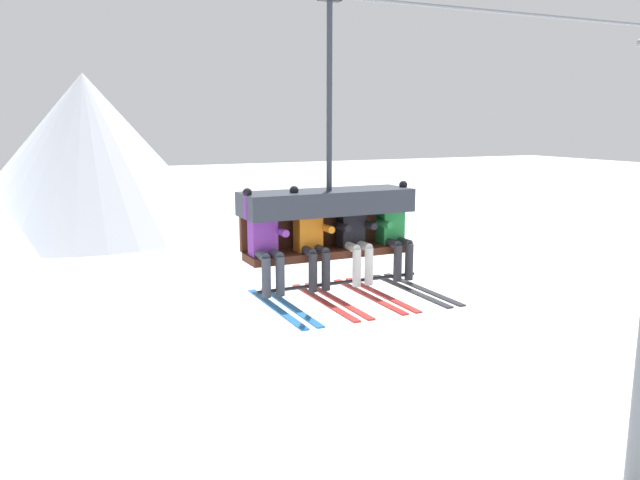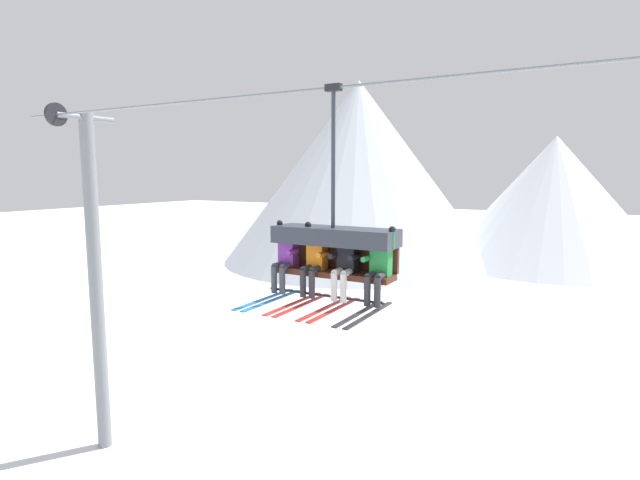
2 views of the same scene
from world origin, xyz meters
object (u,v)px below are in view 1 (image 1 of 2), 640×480
Objects in this scene: chairlift_chair at (327,211)px; skier_black at (355,236)px; skier_purple at (266,242)px; skier_green at (395,231)px; skier_orange at (312,238)px.

chairlift_chair is 2.10× the size of skier_black.
skier_purple is 1.83m from skier_green.
skier_green is (1.83, 0.00, 0.00)m from skier_purple.
skier_purple is at bearing 179.68° from skier_black.
chairlift_chair is 2.10× the size of skier_orange.
chairlift_chair reaches higher than skier_black.
skier_orange is 1.22m from skier_green.
skier_purple is 1.00× the size of skier_orange.
skier_green is at bearing 0.64° from skier_black.
skier_orange is 1.00× the size of skier_black.
skier_orange is at bearing 179.36° from skier_black.
chairlift_chair is 2.10× the size of skier_green.
chairlift_chair is at bearing 166.83° from skier_green.
skier_black is (0.61, -0.01, -0.02)m from skier_orange.
skier_orange is 0.61m from skier_black.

